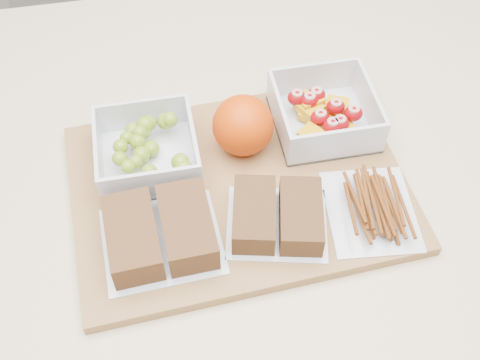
% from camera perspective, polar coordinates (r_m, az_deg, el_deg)
% --- Properties ---
extents(counter, '(1.20, 0.90, 0.90)m').
position_cam_1_polar(counter, '(1.17, 0.30, -14.33)').
color(counter, beige).
rests_on(counter, ground).
extents(cutting_board, '(0.44, 0.32, 0.02)m').
position_cam_1_polar(cutting_board, '(0.77, -0.11, -0.72)').
color(cutting_board, '#9B6F40').
rests_on(cutting_board, counter).
extents(grape_container, '(0.13, 0.13, 0.05)m').
position_cam_1_polar(grape_container, '(0.78, -8.69, 2.90)').
color(grape_container, silver).
rests_on(grape_container, cutting_board).
extents(fruit_container, '(0.13, 0.13, 0.05)m').
position_cam_1_polar(fruit_container, '(0.82, 7.94, 6.22)').
color(fruit_container, silver).
rests_on(fruit_container, cutting_board).
extents(orange, '(0.08, 0.08, 0.08)m').
position_cam_1_polar(orange, '(0.77, 0.29, 5.21)').
color(orange, '#D84005').
rests_on(orange, cutting_board).
extents(sandwich_bag_left, '(0.14, 0.13, 0.04)m').
position_cam_1_polar(sandwich_bag_left, '(0.70, -7.57, -4.95)').
color(sandwich_bag_left, silver).
rests_on(sandwich_bag_left, cutting_board).
extents(sandwich_bag_center, '(0.14, 0.13, 0.04)m').
position_cam_1_polar(sandwich_bag_center, '(0.72, 3.57, -3.41)').
color(sandwich_bag_center, silver).
rests_on(sandwich_bag_center, cutting_board).
extents(pretzel_bag, '(0.12, 0.14, 0.03)m').
position_cam_1_polar(pretzel_bag, '(0.75, 12.42, -2.32)').
color(pretzel_bag, silver).
rests_on(pretzel_bag, cutting_board).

